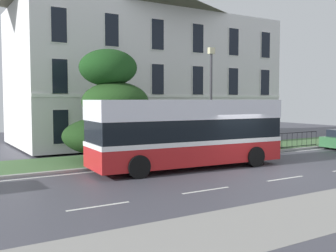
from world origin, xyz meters
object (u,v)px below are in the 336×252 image
at_px(georgian_townhouse, 146,64).
at_px(evergreen_tree, 111,113).
at_px(street_lamp_post, 211,92).
at_px(single_decker_bus, 188,132).
at_px(litter_bin, 251,141).

xyz_separation_m(georgian_townhouse, evergreen_tree, (-6.29, -7.92, -3.35)).
distance_m(georgian_townhouse, street_lamp_post, 8.47).
distance_m(single_decker_bus, litter_bin, 6.96).
xyz_separation_m(georgian_townhouse, street_lamp_post, (-0.15, -8.17, -2.24)).
distance_m(georgian_townhouse, litter_bin, 10.38).
distance_m(street_lamp_post, litter_bin, 3.98).
height_order(evergreen_tree, street_lamp_post, street_lamp_post).
bearing_deg(street_lamp_post, georgian_townhouse, 88.94).
bearing_deg(georgian_townhouse, street_lamp_post, -91.06).
height_order(georgian_townhouse, street_lamp_post, georgian_townhouse).
relative_size(georgian_townhouse, evergreen_tree, 3.43).
height_order(single_decker_bus, street_lamp_post, street_lamp_post).
bearing_deg(single_decker_bus, georgian_townhouse, 74.37).
xyz_separation_m(street_lamp_post, litter_bin, (2.66, -0.49, -2.93)).
relative_size(street_lamp_post, litter_bin, 5.37).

